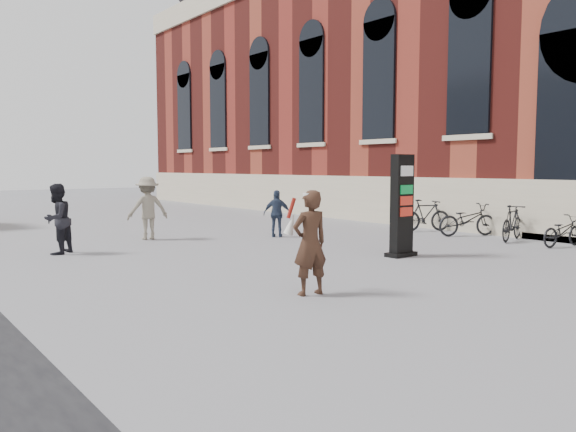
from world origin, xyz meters
TOP-DOWN VIEW (x-y plane):
  - ground at (0.00, 0.00)m, footprint 100.00×100.00m
  - station at (15.48, 6.00)m, footprint 12.15×44.50m
  - info_pylon at (3.82, 1.87)m, footprint 0.80×0.42m
  - woman at (-0.59, 0.06)m, footprint 0.73×0.68m
  - pedestrian_a at (-2.70, 7.32)m, footprint 1.08×1.06m
  - pedestrian_b at (0.28, 8.67)m, footprint 1.31×0.87m
  - pedestrian_c at (3.68, 6.74)m, footprint 0.86×0.85m
  - bike_4 at (8.60, 0.29)m, footprint 1.70×0.79m
  - bike_5 at (8.60, 1.79)m, footprint 1.85×0.93m
  - bike_6 at (8.60, 3.32)m, footprint 2.06×1.42m
  - bike_7 at (8.60, 4.95)m, footprint 1.85×1.19m

SIDE VIEW (x-z plane):
  - ground at x=0.00m, z-range 0.00..0.00m
  - bike_4 at x=8.60m, z-range 0.00..0.86m
  - bike_6 at x=8.60m, z-range 0.00..1.03m
  - bike_5 at x=8.60m, z-range 0.00..1.07m
  - bike_7 at x=8.60m, z-range 0.00..1.08m
  - pedestrian_c at x=3.68m, z-range 0.00..1.46m
  - pedestrian_a at x=-2.70m, z-range 0.00..1.76m
  - woman at x=-0.59m, z-range 0.02..1.81m
  - pedestrian_b at x=0.28m, z-range 0.00..1.88m
  - info_pylon at x=3.82m, z-range 0.00..2.47m
  - station at x=15.48m, z-range -1.49..17.66m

